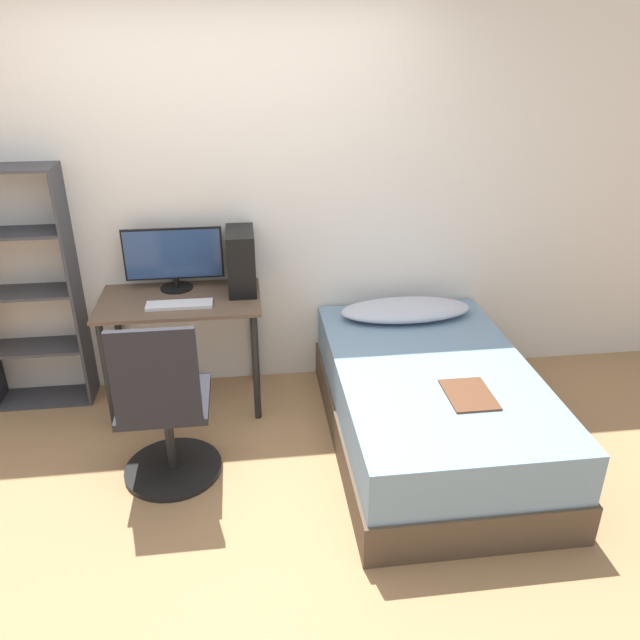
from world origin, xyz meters
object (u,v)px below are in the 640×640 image
bed (430,405)px  monitor (174,257)px  keyboard (179,305)px  office_chair (166,420)px  pc_tower (241,261)px

bed → monitor: (-1.48, 0.80, 0.71)m
monitor → keyboard: bearing=-82.3°
monitor → bed: bearing=-28.4°
keyboard → office_chair: bearing=-95.0°
bed → monitor: 1.83m
office_chair → monitor: size_ratio=1.62×
keyboard → pc_tower: size_ratio=1.01×
office_chair → pc_tower: (0.44, 0.88, 0.56)m
monitor → keyboard: monitor is taller
office_chair → keyboard: (0.06, 0.66, 0.38)m
office_chair → pc_tower: bearing=63.3°
pc_tower → keyboard: bearing=-150.7°
office_chair → pc_tower: pc_tower is taller
monitor → pc_tower: monitor is taller
pc_tower → office_chair: bearing=-116.7°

